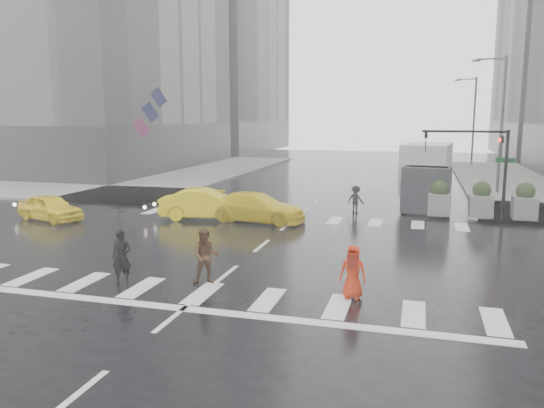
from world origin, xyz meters
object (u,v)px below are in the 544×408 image
(pedestrian_orange, at_px, (353,272))
(pedestrian_brown, at_px, (206,256))
(taxi_mid, at_px, (207,204))
(taxi_front, at_px, (50,208))
(traffic_signal_pole, at_px, (485,156))
(box_truck, at_px, (426,174))

(pedestrian_orange, bearing_deg, pedestrian_brown, 179.57)
(pedestrian_orange, height_order, taxi_mid, pedestrian_orange)
(pedestrian_orange, bearing_deg, taxi_front, 156.39)
(traffic_signal_pole, xyz_separation_m, taxi_mid, (-13.30, -3.39, -2.45))
(traffic_signal_pole, height_order, box_truck, traffic_signal_pole)
(traffic_signal_pole, height_order, pedestrian_brown, traffic_signal_pole)
(taxi_front, distance_m, taxi_mid, 7.77)
(pedestrian_brown, height_order, pedestrian_orange, pedestrian_brown)
(pedestrian_brown, xyz_separation_m, box_truck, (6.62, 16.70, 1.03))
(pedestrian_brown, relative_size, taxi_mid, 0.37)
(box_truck, bearing_deg, taxi_front, -145.67)
(taxi_mid, height_order, box_truck, box_truck)
(taxi_mid, bearing_deg, traffic_signal_pole, -87.60)
(traffic_signal_pole, xyz_separation_m, box_truck, (-2.66, 3.61, -1.32))
(traffic_signal_pole, bearing_deg, taxi_front, -164.31)
(pedestrian_brown, distance_m, taxi_mid, 10.51)
(taxi_front, bearing_deg, pedestrian_brown, -104.90)
(pedestrian_brown, bearing_deg, traffic_signal_pole, 35.09)
(taxi_front, distance_m, box_truck, 20.37)
(pedestrian_brown, distance_m, pedestrian_orange, 4.55)
(taxi_front, bearing_deg, traffic_signal_pole, -56.65)
(traffic_signal_pole, relative_size, pedestrian_brown, 2.60)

